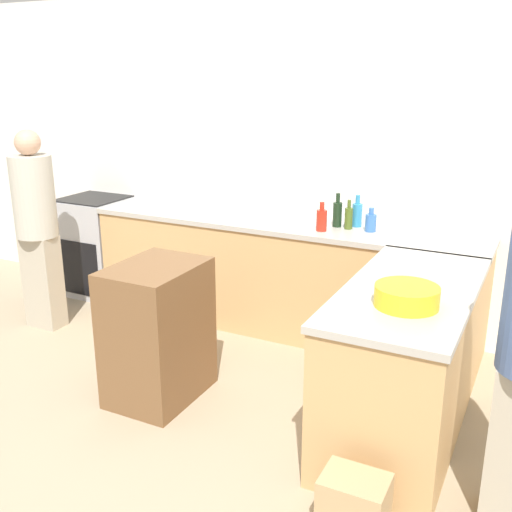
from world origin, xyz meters
name	(u,v)px	position (x,y,z in m)	size (l,w,h in m)	color
ground_plane	(144,445)	(0.00, 0.00, 0.00)	(14.00, 14.00, 0.00)	tan
wall_back	(297,162)	(0.00, 2.19, 1.35)	(8.00, 0.06, 2.70)	white
counter_back	(279,276)	(0.00, 1.87, 0.46)	(3.25, 0.61, 0.92)	tan
counter_peninsula	(405,361)	(1.28, 0.83, 0.46)	(0.69, 1.54, 0.92)	tan
range_oven	(97,245)	(-1.93, 1.87, 0.46)	(0.60, 0.59, 0.93)	#ADADB2
island_table	(158,332)	(-0.25, 0.52, 0.45)	(0.49, 0.66, 0.91)	brown
mixing_bowl	(407,296)	(1.32, 0.53, 0.97)	(0.33, 0.33, 0.11)	yellow
wine_bottle_dark	(337,213)	(0.46, 1.92, 1.02)	(0.07, 0.07, 0.26)	black
hot_sauce_bottle	(322,219)	(0.40, 1.75, 1.01)	(0.08, 0.08, 0.22)	red
water_bottle_blue	(371,222)	(0.73, 1.90, 0.99)	(0.08, 0.08, 0.18)	#386BB7
dish_soap_bottle	(357,214)	(0.59, 2.00, 1.02)	(0.08, 0.08, 0.25)	#338CBF
olive_oil_bottle	(349,217)	(0.56, 1.90, 1.01)	(0.06, 0.06, 0.22)	#475B1E
person_by_range	(37,224)	(-1.78, 1.02, 0.89)	(0.33, 0.33, 1.64)	#ADA38E
paper_bag	(354,509)	(1.30, -0.15, 0.16)	(0.30, 0.23, 0.33)	tan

